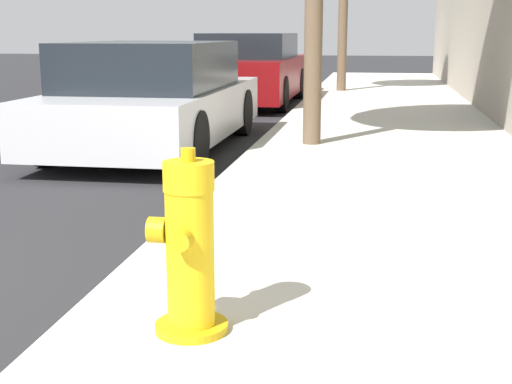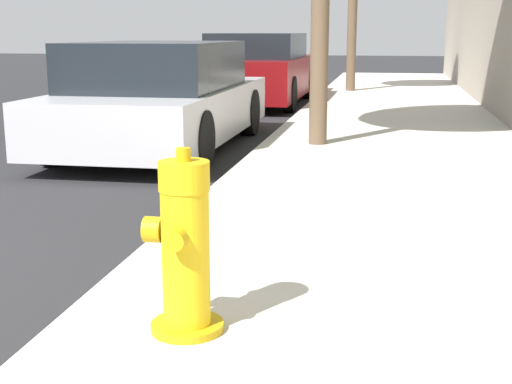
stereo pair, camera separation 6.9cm
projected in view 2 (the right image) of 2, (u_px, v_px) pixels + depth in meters
The scene contains 4 objects.
sidewalk_slab at pixel (397, 333), 3.26m from camera, with size 3.09×40.00×0.12m.
fire_hydrant at pixel (185, 250), 3.07m from camera, with size 0.34×0.34×0.81m.
parked_car_near at pixel (162, 98), 8.59m from camera, with size 1.80×4.31×1.29m.
parked_car_mid at pixel (259, 70), 13.88m from camera, with size 1.76×4.40×1.37m.
Camera 2 is at (3.55, -3.10, 1.41)m, focal length 50.00 mm.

